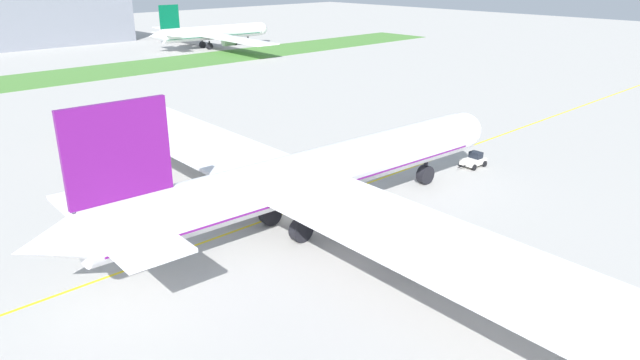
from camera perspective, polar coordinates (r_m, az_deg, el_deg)
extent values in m
plane|color=#ADAAA5|center=(68.40, -3.59, -3.92)|extent=(600.00, 600.00, 0.00)
cube|color=yellow|center=(69.41, -4.34, -3.56)|extent=(280.00, 0.36, 0.01)
cylinder|color=white|center=(65.36, -0.63, 0.67)|extent=(52.16, 8.12, 5.39)
cube|color=#661472|center=(65.69, -0.62, -0.10)|extent=(50.06, 7.58, 0.65)
sphere|color=white|center=(84.75, 13.85, 4.71)|extent=(5.12, 5.12, 5.12)
cone|color=white|center=(53.20, -24.99, -5.68)|extent=(6.16, 4.89, 4.58)
cube|color=#661472|center=(52.67, -19.25, 2.62)|extent=(9.37, 1.03, 8.62)
cube|color=white|center=(59.19, -21.45, -2.13)|extent=(6.16, 8.91, 0.38)
cube|color=white|center=(49.83, -17.19, -5.84)|extent=(6.16, 8.91, 0.38)
cube|color=white|center=(85.17, -13.32, 4.36)|extent=(13.88, 47.29, 0.43)
cube|color=white|center=(48.12, 17.35, -8.82)|extent=(13.88, 47.29, 0.43)
cylinder|color=#B7BABF|center=(77.55, -8.59, 1.85)|extent=(5.27, 3.23, 2.96)
cylinder|color=black|center=(78.84, -7.02, 2.24)|extent=(0.61, 3.13, 3.11)
cylinder|color=#B7BABF|center=(55.39, 8.94, -5.97)|extent=(5.27, 3.23, 2.96)
cylinder|color=black|center=(57.18, 10.63, -5.20)|extent=(0.61, 3.13, 3.11)
cylinder|color=black|center=(79.95, 10.33, 1.23)|extent=(0.56, 0.56, 2.09)
cylinder|color=black|center=(80.29, 10.28, 0.53)|extent=(2.62, 1.29, 2.56)
cylinder|color=black|center=(66.47, -4.94, -2.52)|extent=(0.56, 0.56, 2.09)
cylinder|color=black|center=(66.88, -4.91, -3.35)|extent=(2.62, 1.29, 2.56)
cylinder|color=black|center=(62.31, -1.89, -4.08)|extent=(0.56, 0.56, 2.09)
cylinder|color=black|center=(62.75, -1.88, -4.94)|extent=(2.62, 1.29, 2.56)
cube|color=black|center=(83.94, 13.56, 5.06)|extent=(2.10, 4.14, 0.97)
sphere|color=black|center=(57.86, -17.60, -2.51)|extent=(0.38, 0.38, 0.38)
sphere|color=black|center=(60.00, -12.69, -1.20)|extent=(0.38, 0.38, 0.38)
sphere|color=black|center=(62.57, -8.15, 0.01)|extent=(0.38, 0.38, 0.38)
sphere|color=black|center=(65.53, -4.00, 1.12)|extent=(0.38, 0.38, 0.38)
sphere|color=black|center=(68.83, -0.23, 2.13)|extent=(0.38, 0.38, 0.38)
sphere|color=black|center=(72.42, 3.19, 3.03)|extent=(0.38, 0.38, 0.38)
sphere|color=black|center=(76.25, 6.28, 3.84)|extent=(0.38, 0.38, 0.38)
sphere|color=black|center=(80.30, 9.07, 4.55)|extent=(0.38, 0.38, 0.38)
cube|color=white|center=(88.75, 14.80, 1.81)|extent=(3.78, 2.44, 0.80)
cube|color=black|center=(88.93, 15.05, 2.40)|extent=(1.41, 1.77, 0.90)
cylinder|color=black|center=(86.70, 13.73, 1.29)|extent=(1.80, 0.21, 0.12)
cylinder|color=black|center=(87.27, 14.88, 1.20)|extent=(0.92, 0.40, 0.90)
cylinder|color=black|center=(88.48, 13.70, 1.57)|extent=(0.92, 0.40, 0.90)
cylinder|color=black|center=(89.30, 15.83, 1.55)|extent=(0.92, 0.40, 0.90)
cylinder|color=black|center=(90.49, 14.67, 1.91)|extent=(0.92, 0.40, 0.90)
cylinder|color=black|center=(66.86, -14.26, -4.74)|extent=(0.13, 0.13, 0.87)
cylinder|color=#BFE519|center=(66.58, -14.18, -4.17)|extent=(0.10, 0.10, 0.56)
cylinder|color=black|center=(66.85, -14.43, -4.76)|extent=(0.13, 0.13, 0.87)
cylinder|color=#BFE519|center=(66.55, -14.62, -4.22)|extent=(0.10, 0.10, 0.56)
cube|color=#BFE519|center=(66.55, -14.40, -4.17)|extent=(0.52, 0.42, 0.62)
sphere|color=brown|center=(66.37, -14.44, -3.82)|extent=(0.24, 0.24, 0.24)
cube|color=#B21E19|center=(107.93, -21.27, 4.76)|extent=(4.37, 3.08, 2.27)
cube|color=#B21E19|center=(107.60, -22.57, 4.38)|extent=(1.96, 2.50, 1.70)
cube|color=#263347|center=(107.41, -22.97, 4.49)|extent=(0.47, 1.94, 0.75)
cylinder|color=black|center=(106.70, -22.39, 3.80)|extent=(0.94, 0.47, 0.90)
cylinder|color=black|center=(108.93, -22.62, 4.09)|extent=(0.94, 0.47, 0.90)
cylinder|color=black|center=(107.28, -20.54, 4.13)|extent=(0.94, 0.47, 0.90)
cylinder|color=black|center=(109.49, -20.81, 4.41)|extent=(0.94, 0.47, 0.90)
cylinder|color=white|center=(216.17, -10.47, 14.05)|extent=(38.77, 7.26, 4.81)
cube|color=#055938|center=(216.26, -10.46, 13.83)|extent=(37.21, 6.78, 0.58)
sphere|color=white|center=(226.96, -5.82, 14.56)|extent=(4.57, 4.57, 4.57)
cone|color=white|center=(206.48, -15.78, 13.45)|extent=(5.55, 4.42, 4.09)
cube|color=#055938|center=(208.13, -14.58, 15.25)|extent=(6.95, 0.92, 7.70)
cube|color=white|center=(212.65, -15.22, 13.78)|extent=(4.72, 7.96, 0.34)
cube|color=white|center=(204.00, -14.04, 13.63)|extent=(4.72, 7.96, 0.34)
cube|color=white|center=(232.67, -13.38, 14.12)|extent=(10.67, 35.16, 0.39)
cube|color=white|center=(198.37, -8.04, 13.46)|extent=(10.67, 35.16, 0.39)
cylinder|color=#B7BABF|center=(226.45, -12.16, 13.68)|extent=(4.73, 2.93, 2.65)
cylinder|color=black|center=(227.52, -11.64, 13.75)|extent=(0.57, 2.80, 2.78)
cylinder|color=#B7BABF|center=(205.76, -8.93, 13.25)|extent=(4.73, 2.93, 2.65)
cylinder|color=black|center=(206.93, -8.37, 13.32)|extent=(0.57, 2.80, 2.78)
cylinder|color=black|center=(224.07, -7.08, 13.58)|extent=(0.50, 0.50, 1.87)
cylinder|color=black|center=(224.18, -7.07, 13.34)|extent=(2.35, 1.17, 2.29)
cylinder|color=black|center=(217.26, -11.48, 13.12)|extent=(0.50, 0.50, 1.87)
cylinder|color=black|center=(217.37, -11.46, 12.88)|extent=(2.35, 1.17, 2.29)
cylinder|color=black|center=(212.86, -10.80, 13.03)|extent=(0.50, 0.50, 1.87)
cylinder|color=black|center=(212.98, -10.79, 12.78)|extent=(2.35, 1.17, 2.29)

